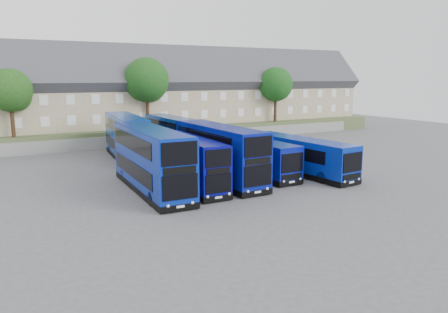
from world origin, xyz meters
TOP-DOWN VIEW (x-y plane):
  - ground at (0.00, 0.00)m, footprint 120.00×120.00m
  - retaining_wall at (0.00, 24.00)m, footprint 70.00×0.40m
  - earth_bank at (0.00, 34.00)m, footprint 80.00×20.00m
  - terrace_row at (6.00, 30.00)m, footprint 66.00×10.40m
  - dd_front_left at (-5.81, 2.17)m, footprint 3.25×12.28m
  - dd_front_mid at (-2.65, 1.81)m, footprint 2.66×10.08m
  - dd_front_right at (0.31, 2.59)m, footprint 2.84×11.81m
  - dd_rear_left at (-3.65, 16.15)m, footprint 3.81×11.88m
  - dd_rear_right at (1.66, 16.14)m, footprint 2.84×10.77m
  - coach_east_a at (4.39, 3.84)m, footprint 2.71×11.75m
  - coach_east_b at (8.16, 1.53)m, footprint 3.50×12.05m
  - tree_west at (-13.85, 25.10)m, footprint 4.80×4.80m
  - tree_mid at (2.15, 25.60)m, footprint 5.76×5.76m
  - tree_east at (22.15, 25.10)m, footprint 5.12×5.12m
  - tree_far at (28.15, 32.10)m, footprint 5.44×5.44m

SIDE VIEW (x-z plane):
  - ground at x=0.00m, z-range 0.00..0.00m
  - retaining_wall at x=0.00m, z-range 0.00..1.50m
  - earth_bank at x=0.00m, z-range 0.00..2.00m
  - coach_east_a at x=4.39m, z-range -0.03..3.16m
  - coach_east_b at x=8.16m, z-range -0.03..3.22m
  - dd_front_mid at x=-2.65m, z-range -0.04..3.93m
  - dd_rear_right at x=1.66m, z-range -0.04..4.21m
  - dd_rear_left at x=-3.65m, z-range -0.04..4.60m
  - dd_front_right at x=0.31m, z-range -0.04..4.64m
  - dd_front_left at x=-5.81m, z-range -0.04..4.81m
  - terrace_row at x=6.00m, z-range 1.00..12.20m
  - tree_west at x=-13.85m, z-range 3.23..10.88m
  - tree_east at x=22.15m, z-range 3.31..11.47m
  - tree_far at x=28.15m, z-range 3.39..12.06m
  - tree_mid at x=2.15m, z-range 3.48..12.66m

